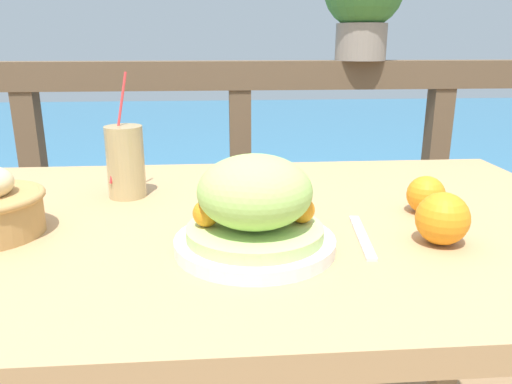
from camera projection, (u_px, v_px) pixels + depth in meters
patio_table at (262, 268)px, 0.92m from camera, size 1.24×0.82×0.77m
railing_fence at (240, 156)px, 1.69m from camera, size 2.80×0.08×1.01m
sea_backdrop at (227, 150)px, 4.22m from camera, size 12.00×4.00×0.38m
salad_plate at (255, 210)px, 0.73m from camera, size 0.24×0.24×0.14m
drink_glass at (126, 162)px, 0.99m from camera, size 0.07×0.08×0.24m
fork at (362, 236)px, 0.79m from camera, size 0.04×0.18×0.00m
orange_near_basket at (442, 219)px, 0.76m from camera, size 0.08×0.08×0.08m
orange_near_glass at (425, 194)px, 0.90m from camera, size 0.07×0.07×0.07m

